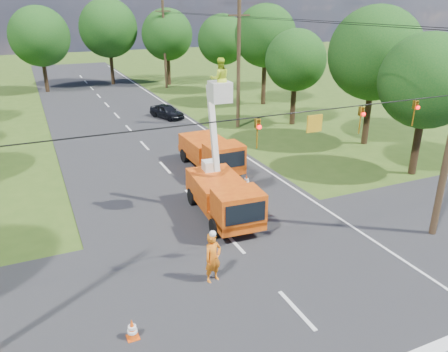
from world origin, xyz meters
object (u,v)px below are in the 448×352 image
tree_right_a (427,81)px  tree_far_b (108,28)px  tree_right_b (375,54)px  distant_car (167,111)px  traffic_cone_7 (220,151)px  traffic_cone_3 (246,180)px  bucket_truck (223,186)px  traffic_cone_4 (132,329)px  pole_right_mid (239,65)px  traffic_cone_2 (256,208)px  tree_far_a (40,37)px  ground_worker (213,258)px  tree_right_c (296,60)px  tree_far_c (167,35)px  tree_right_d (265,36)px  second_truck (211,153)px  pole_right_far (164,44)px  tree_right_e (222,40)px

tree_right_a → tree_far_b: bearing=105.1°
tree_right_b → tree_far_b: size_ratio=0.93×
distant_car → traffic_cone_7: 11.51m
traffic_cone_3 → bucket_truck: bearing=-133.0°
traffic_cone_4 → pole_right_mid: bearing=56.6°
traffic_cone_2 → pole_right_mid: 17.05m
traffic_cone_2 → traffic_cone_3: size_ratio=1.00×
pole_right_mid → tree_far_a: pole_right_mid is taller
distant_car → traffic_cone_4: (-9.31, -26.30, -0.27)m
ground_worker → tree_right_c: 24.06m
traffic_cone_7 → tree_far_a: 31.16m
tree_right_a → traffic_cone_4: bearing=-159.6°
tree_right_b → tree_far_c: tree_right_b is taller
distant_car → tree_right_d: size_ratio=0.38×
tree_far_b → second_truck: bearing=-90.7°
bucket_truck → pole_right_mid: pole_right_mid is taller
tree_right_a → tree_far_b: size_ratio=0.80×
distant_car → pole_right_far: (4.53, 14.71, 4.48)m
distant_car → tree_right_e: (9.83, 9.71, 5.18)m
bucket_truck → pole_right_mid: size_ratio=0.75×
second_truck → distant_car: 13.81m
traffic_cone_7 → tree_right_d: bearing=51.1°
second_truck → tree_right_e: size_ratio=0.67×
distant_car → tree_right_c: tree_right_c is taller
tree_right_c → bucket_truck: bearing=-132.7°
pole_right_far → tree_right_a: 34.37m
tree_right_e → distant_car: bearing=-135.3°
traffic_cone_4 → tree_far_a: bearing=89.6°
traffic_cone_2 → traffic_cone_4: size_ratio=1.00×
bucket_truck → tree_right_e: (13.21, 29.65, 4.19)m
tree_far_c → traffic_cone_7: bearing=-100.8°
tree_right_b → tree_right_e: tree_right_b is taller
tree_far_c → tree_right_c: bearing=-80.9°
pole_right_far → tree_far_b: (-5.50, 5.00, 1.70)m
traffic_cone_2 → tree_far_a: size_ratio=0.07×
tree_far_a → tree_far_b: size_ratio=0.92×
traffic_cone_3 → tree_right_c: bearing=47.3°
distant_car → tree_far_b: (-0.97, 19.71, 6.18)m
traffic_cone_3 → tree_far_a: tree_far_a is taller
pole_right_mid → pole_right_far: same height
traffic_cone_2 → pole_right_far: 35.97m
tree_right_b → tree_right_c: bearing=104.4°
distant_car → tree_right_a: bearing=-84.0°
pole_right_mid → second_truck: bearing=-125.1°
traffic_cone_3 → tree_right_a: (10.15, -2.31, 5.20)m
ground_worker → pole_right_mid: bearing=45.4°
ground_worker → tree_far_b: bearing=67.5°
pole_right_far → tree_right_a: (5.00, -34.00, 0.46)m
second_truck → traffic_cone_4: size_ratio=8.17×
tree_right_d → tree_far_b: (-11.80, 18.00, 0.13)m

